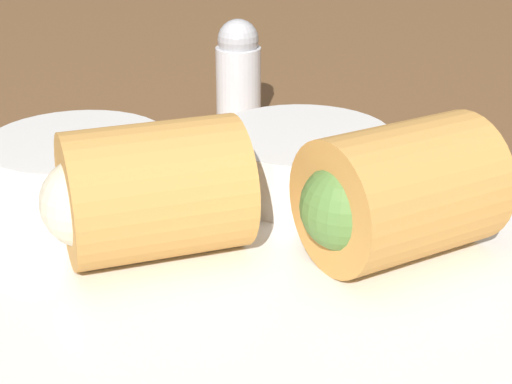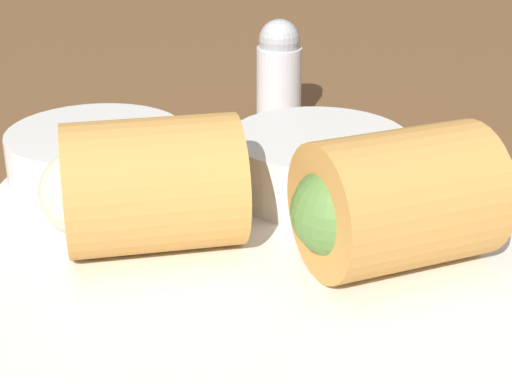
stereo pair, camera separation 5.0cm
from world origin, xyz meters
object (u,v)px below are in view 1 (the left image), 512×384
object	(u,v)px
serving_plate	(256,253)
dipping_bowl_far	(78,165)
dipping_bowl_near	(303,158)
salt_shaker	(238,73)

from	to	relation	value
serving_plate	dipping_bowl_far	distance (cm)	11.18
serving_plate	dipping_bowl_near	size ratio (longest dim) A/B	3.06
dipping_bowl_far	salt_shaker	xyz separation A→B (cm)	(8.95, 15.45, 0.51)
serving_plate	salt_shaker	distance (cm)	21.35
dipping_bowl_near	salt_shaker	distance (cm)	15.27
dipping_bowl_near	dipping_bowl_far	distance (cm)	12.13
serving_plate	dipping_bowl_far	size ratio (longest dim) A/B	3.06
dipping_bowl_near	dipping_bowl_far	bearing A→B (deg)	-177.53
serving_plate	salt_shaker	xyz separation A→B (cm)	(-0.35, 21.14, 3.00)
serving_plate	dipping_bowl_near	distance (cm)	7.26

